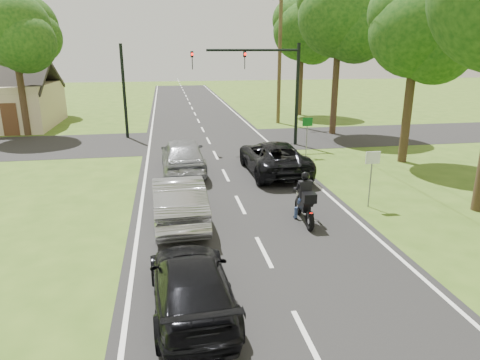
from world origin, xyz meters
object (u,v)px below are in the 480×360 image
silver_suv (183,155)px  sign_green (307,127)px  dark_car_behind (191,284)px  silver_sedan (178,199)px  traffic_signal (267,76)px  motorcycle_rider (305,203)px  utility_pole_far (280,57)px  dark_suv (274,157)px  sign_white (372,166)px

silver_suv → sign_green: (6.81, 2.11, 0.75)m
dark_car_behind → sign_green: sign_green is taller
silver_sedan → traffic_signal: traffic_signal is taller
dark_car_behind → sign_green: bearing=-120.5°
traffic_signal → silver_suv: bearing=-135.6°
traffic_signal → dark_car_behind: bearing=-108.7°
traffic_signal → motorcycle_rider: bearing=-97.0°
silver_sedan → traffic_signal: (5.69, 11.19, 3.34)m
traffic_signal → sign_green: 4.24m
utility_pole_far → sign_green: utility_pole_far is taller
utility_pole_far → sign_green: (-1.30, -11.02, -3.49)m
motorcycle_rider → sign_green: bearing=73.7°
utility_pole_far → dark_suv: bearing=-105.6°
motorcycle_rider → traffic_signal: (1.48, 12.06, 3.43)m
motorcycle_rider → utility_pole_far: bearing=80.1°
dark_car_behind → silver_suv: bearing=-94.3°
silver_suv → sign_green: sign_green is taller
motorcycle_rider → silver_suv: 7.89m
utility_pole_far → dark_car_behind: bearing=-109.0°
motorcycle_rider → sign_green: 9.59m
motorcycle_rider → silver_sedan: (-4.20, 0.88, 0.09)m
silver_sedan → traffic_signal: 12.99m
dark_suv → traffic_signal: bearing=-100.9°
utility_pole_far → traffic_signal: bearing=-109.7°
dark_car_behind → utility_pole_far: size_ratio=0.44×
silver_sedan → dark_car_behind: (0.11, -5.31, -0.15)m
dark_suv → sign_green: bearing=-132.7°
silver_suv → dark_car_behind: bearing=87.2°
silver_sedan → sign_white: sign_white is taller
sign_green → silver_suv: bearing=-162.7°
dark_suv → traffic_signal: 6.89m
silver_sedan → dark_car_behind: 5.31m
silver_suv → dark_car_behind: 11.37m
traffic_signal → sign_white: traffic_signal is taller
silver_sedan → dark_car_behind: silver_sedan is taller
motorcycle_rider → sign_green: size_ratio=0.98×
traffic_signal → utility_pole_far: (2.86, 8.00, 0.95)m
motorcycle_rider → traffic_signal: bearing=85.3°
dark_car_behind → traffic_signal: 17.76m
silver_sedan → dark_car_behind: bearing=89.0°
dark_suv → sign_green: size_ratio=2.57×
dark_car_behind → traffic_signal: (5.58, 16.50, 3.49)m
dark_suv → utility_pole_far: 15.09m
dark_suv → traffic_signal: traffic_signal is taller
dark_suv → silver_sedan: 7.03m
dark_car_behind → sign_green: size_ratio=2.05×
silver_sedan → silver_suv: silver_suv is taller
dark_suv → sign_white: 5.69m
motorcycle_rider → sign_white: (2.85, 1.05, 0.89)m
dark_suv → utility_pole_far: (3.89, 13.93, 4.31)m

